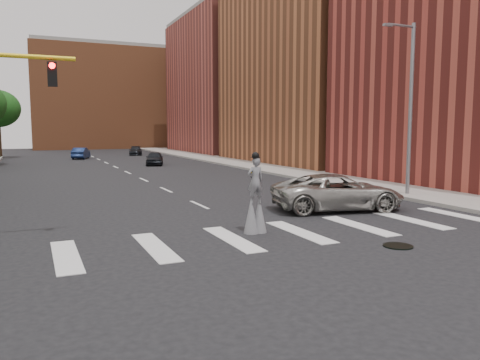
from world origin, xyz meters
The scene contains 12 objects.
ground_plane centered at (0.00, 0.00, 0.00)m, with size 160.00×160.00×0.00m, color black.
sidewalk_right centered at (12.50, 25.00, 0.09)m, with size 5.00×90.00×0.18m, color gray.
manhole centered at (3.00, -2.00, 0.02)m, with size 0.90×0.90×0.04m, color black.
building_mid centered at (22.00, 30.00, 12.00)m, with size 16.00×22.00×24.00m, color #995330.
building_far centered at (22.00, 54.00, 10.00)m, with size 16.00×22.00×20.00m, color #A2463C.
building_backdrop centered at (6.00, 78.00, 9.00)m, with size 26.00×14.00×18.00m, color #995330.
streetlight centered at (10.90, 6.00, 4.90)m, with size 2.05×0.20×9.00m.
stilt_performer centered at (-0.18, 1.54, 1.08)m, with size 0.84×0.53×2.82m.
suv_crossing centered at (5.19, 4.16, 0.81)m, with size 2.68×5.81×1.62m, color #A3A19A.
car_near centered at (3.95, 32.87, 0.68)m, with size 1.60×3.97×1.35m, color black.
car_mid centered at (-1.79, 45.90, 0.67)m, with size 1.42×4.08×1.34m, color navy.
car_far centered at (5.83, 51.24, 0.60)m, with size 1.67×4.12×1.20m, color black.
Camera 1 is at (-7.20, -12.88, 3.63)m, focal length 35.00 mm.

